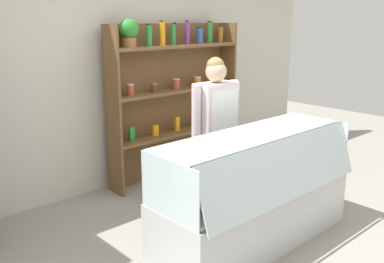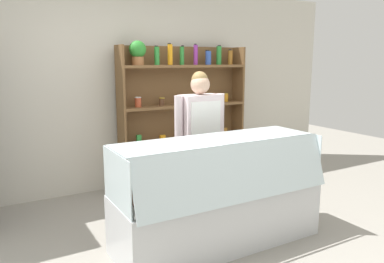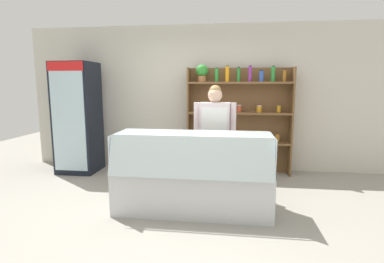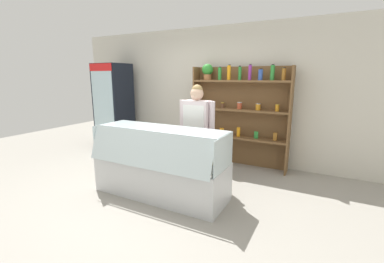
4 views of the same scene
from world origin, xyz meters
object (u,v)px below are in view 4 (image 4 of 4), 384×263
shelving_unit (238,110)px  shop_clerk (197,126)px  deli_display_case (160,175)px  drinks_fridge (114,108)px

shelving_unit → shop_clerk: (-0.33, -1.10, -0.15)m
deli_display_case → drinks_fridge: bearing=147.1°
shelving_unit → shop_clerk: bearing=-107.0°
drinks_fridge → shop_clerk: 2.67m
drinks_fridge → shop_clerk: bearing=-17.1°
shelving_unit → shop_clerk: 1.16m
shelving_unit → drinks_fridge: bearing=-173.8°
deli_display_case → shelving_unit: bearing=72.7°
drinks_fridge → shelving_unit: (2.89, 0.31, 0.09)m
deli_display_case → shop_clerk: shop_clerk is taller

